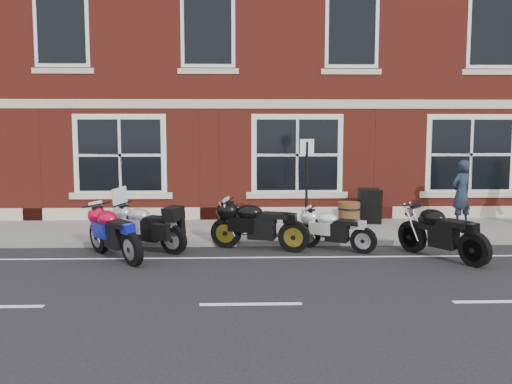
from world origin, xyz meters
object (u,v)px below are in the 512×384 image
moto_touring_silver (146,225)px  pedestrian_left (461,193)px  moto_sport_red (115,231)px  a_board_sign (370,206)px  moto_naked_black (441,230)px  barrel_planter (349,215)px  moto_sport_silver (334,228)px  parking_sign (307,182)px  moto_sport_black (258,224)px

moto_touring_silver → pedestrian_left: pedestrian_left is taller
moto_sport_red → a_board_sign: 7.07m
moto_naked_black → barrel_planter: 3.45m
moto_sport_silver → pedestrian_left: (3.78, 2.30, 0.52)m
a_board_sign → parking_sign: 3.04m
moto_sport_black → barrel_planter: moto_sport_black is taller
a_board_sign → barrel_planter: bearing=-134.5°
moto_sport_red → pedestrian_left: bearing=-18.0°
moto_sport_red → moto_sport_silver: moto_sport_red is taller
moto_sport_black → moto_sport_silver: (1.71, -0.11, -0.10)m
moto_sport_red → barrel_planter: bearing=-9.2°
moto_touring_silver → moto_sport_black: 2.51m
moto_sport_red → parking_sign: parking_sign is taller
moto_touring_silver → moto_sport_silver: moto_touring_silver is taller
moto_sport_black → a_board_sign: size_ratio=2.27×
moto_touring_silver → parking_sign: (3.67, 0.51, 0.91)m
moto_touring_silver → a_board_sign: (5.67, 2.63, 0.04)m
moto_sport_red → parking_sign: (4.19, 1.32, 0.90)m
moto_touring_silver → parking_sign: parking_sign is taller
moto_touring_silver → a_board_sign: bearing=-32.9°
barrel_planter → parking_sign: parking_sign is taller
moto_sport_black → pedestrian_left: pedestrian_left is taller
moto_sport_red → barrel_planter: 6.26m
moto_sport_black → moto_naked_black: moto_naked_black is taller
moto_naked_black → parking_sign: bearing=119.1°
moto_naked_black → barrel_planter: moto_naked_black is taller
pedestrian_left → barrel_planter: (-3.00, -0.02, -0.56)m
moto_sport_red → parking_sign: bearing=-19.8°
moto_sport_silver → barrel_planter: size_ratio=2.54×
pedestrian_left → moto_sport_red: bearing=-7.7°
moto_sport_black → moto_naked_black: (3.82, -1.01, 0.00)m
moto_sport_silver → parking_sign: bearing=71.8°
pedestrian_left → moto_touring_silver: bearing=-11.8°
moto_touring_silver → moto_sport_red: 0.96m
barrel_planter → moto_sport_black: bearing=-139.0°
moto_touring_silver → moto_sport_red: size_ratio=0.99×
moto_touring_silver → moto_sport_red: (-0.52, -0.80, 0.01)m
a_board_sign → barrel_planter: a_board_sign is taller
a_board_sign → moto_sport_red: bearing=-141.7°
moto_sport_red → moto_sport_black: 3.13m
pedestrian_left → moto_sport_black: bearing=-5.2°
moto_touring_silver → moto_sport_silver: bearing=-59.6°
parking_sign → moto_sport_black: bearing=-165.3°
moto_sport_black → moto_naked_black: 3.95m
moto_sport_black → parking_sign: parking_sign is taller
moto_touring_silver → moto_sport_black: size_ratio=0.84×
a_board_sign → pedestrian_left: bearing=-1.9°
barrel_planter → parking_sign: size_ratio=0.28×
moto_touring_silver → pedestrian_left: (8.00, 2.17, 0.44)m
moto_sport_black → barrel_planter: 3.31m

